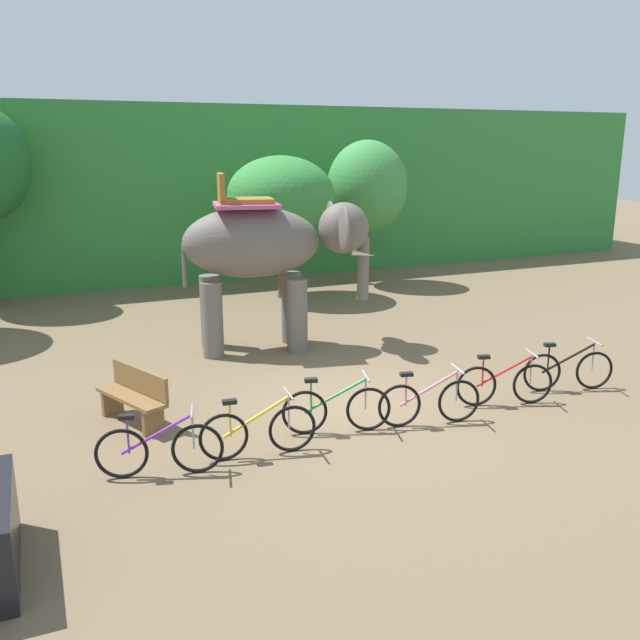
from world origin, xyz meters
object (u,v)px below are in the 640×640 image
at_px(bike_purple, 159,449).
at_px(wooden_bench, 134,394).
at_px(tree_far_right, 281,195).
at_px(elephant, 268,249).
at_px(bike_yellow, 258,431).
at_px(bike_green, 336,409).
at_px(bike_red, 504,383).
at_px(bike_pink, 429,402).
at_px(bike_black, 568,370).
at_px(tree_center, 367,187).

xyz_separation_m(bike_purple, wooden_bench, (-0.01, 1.99, 0.09)).
distance_m(tree_far_right, elephant, 5.17).
bearing_deg(tree_far_right, bike_yellow, -112.46).
xyz_separation_m(tree_far_right, bike_purple, (-5.42, -9.73, -2.57)).
relative_size(bike_purple, bike_yellow, 0.98).
distance_m(bike_green, bike_red, 3.13).
xyz_separation_m(elephant, wooden_bench, (-3.37, -3.07, -1.72)).
distance_m(bike_purple, bike_pink, 4.27).
bearing_deg(bike_red, bike_black, 4.48).
height_order(bike_pink, bike_red, same).
bearing_deg(bike_purple, bike_green, 7.02).
bearing_deg(elephant, wooden_bench, -137.67).
relative_size(bike_yellow, bike_green, 1.03).
bearing_deg(tree_center, tree_far_right, -165.56).
height_order(bike_red, bike_black, same).
distance_m(bike_yellow, bike_green, 1.41).
relative_size(elephant, bike_purple, 2.55).
xyz_separation_m(bike_green, bike_pink, (1.48, -0.31, 0.00)).
distance_m(bike_yellow, bike_red, 4.51).
bearing_deg(bike_yellow, wooden_bench, 125.88).
bearing_deg(bike_green, wooden_bench, 149.44).
relative_size(bike_purple, wooden_bench, 1.08).
bearing_deg(bike_pink, bike_red, 7.40).
bearing_deg(bike_purple, wooden_bench, 90.26).
bearing_deg(tree_center, bike_black, -96.42).
xyz_separation_m(bike_yellow, bike_green, (1.38, 0.31, 0.00)).
height_order(tree_center, bike_green, tree_center).
xyz_separation_m(bike_yellow, bike_red, (4.51, 0.21, 0.00)).
bearing_deg(tree_far_right, bike_purple, -119.10).
bearing_deg(tree_center, elephant, -133.58).
relative_size(tree_center, bike_yellow, 2.63).
bearing_deg(elephant, tree_center, 46.42).
xyz_separation_m(elephant, bike_green, (-0.57, -4.72, -1.82)).
height_order(tree_center, bike_purple, tree_center).
height_order(bike_green, bike_pink, same).
distance_m(tree_far_right, bike_green, 10.09).
relative_size(bike_yellow, bike_pink, 1.01).
distance_m(tree_far_right, bike_red, 9.84).
height_order(elephant, bike_black, elephant).
height_order(elephant, bike_green, elephant).
distance_m(elephant, bike_pink, 5.42).
bearing_deg(wooden_bench, bike_yellow, -54.12).
bearing_deg(elephant, bike_black, -49.01).
bearing_deg(bike_black, bike_green, -179.74).
distance_m(tree_center, bike_purple, 13.86).
xyz_separation_m(bike_green, bike_black, (4.65, 0.02, 0.00)).
relative_size(bike_red, bike_black, 1.00).
distance_m(bike_green, wooden_bench, 3.25).
bearing_deg(bike_red, bike_purple, -177.63).
height_order(bike_purple, wooden_bench, bike_purple).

